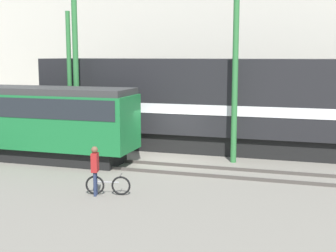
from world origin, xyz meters
The scene contains 11 objects.
ground_plane centered at (0.00, 0.00, 0.00)m, with size 120.00×120.00×0.00m, color slate.
track_near centered at (0.00, -1.59, 0.07)m, with size 60.00×1.51×0.14m.
track_far centered at (0.00, 3.06, 0.07)m, with size 60.00×1.51×0.14m.
building_backdrop centered at (0.00, 11.87, 5.44)m, with size 47.76×6.00×10.88m.
freight_locomotive centered at (2.04, 3.06, 2.53)m, with size 19.46×3.04×5.43m.
streetcar centered at (-6.44, -1.59, 2.02)m, with size 10.56×2.54×3.52m.
bicycle centered at (-0.39, -5.81, 0.35)m, with size 1.63×0.54×0.76m.
person centered at (-0.78, -6.04, 1.11)m, with size 0.29×0.40×1.81m.
utility_pole_left centered at (-5.47, 0.73, 3.61)m, with size 0.23×0.23×7.22m.
utility_pole_center centered at (-5.09, 0.73, 4.00)m, with size 0.28×0.28×8.00m.
utility_pole_right centered at (3.09, 0.73, 4.72)m, with size 0.27×0.27×9.44m.
Camera 1 is at (6.58, -20.83, 5.04)m, focal length 50.00 mm.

